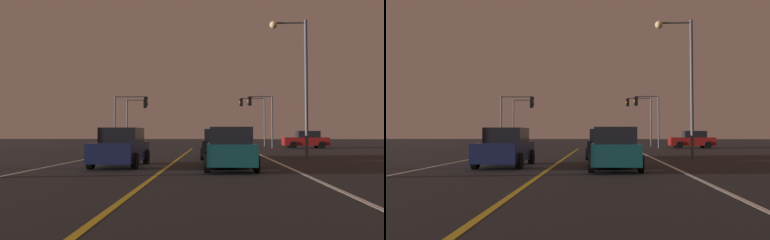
# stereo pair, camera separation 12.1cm
# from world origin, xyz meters

# --- Properties ---
(lane_edge_right) EXTENTS (0.16, 43.75, 0.01)m
(lane_edge_right) POSITION_xyz_m (5.18, 15.88, 0.00)
(lane_edge_right) COLOR silver
(lane_edge_right) RESTS_ON ground
(lane_edge_left) EXTENTS (0.16, 43.75, 0.01)m
(lane_edge_left) POSITION_xyz_m (-5.18, 15.88, 0.00)
(lane_edge_left) COLOR silver
(lane_edge_left) RESTS_ON ground
(lane_center_divider) EXTENTS (0.16, 43.75, 0.01)m
(lane_center_divider) POSITION_xyz_m (0.00, 15.88, 0.00)
(lane_center_divider) COLOR gold
(lane_center_divider) RESTS_ON ground
(car_oncoming) EXTENTS (2.02, 4.30, 1.70)m
(car_oncoming) POSITION_xyz_m (-2.07, 17.28, 0.82)
(car_oncoming) COLOR black
(car_oncoming) RESTS_ON ground
(car_lead_same_lane) EXTENTS (2.02, 4.30, 1.70)m
(car_lead_same_lane) POSITION_xyz_m (2.65, 16.08, 0.82)
(car_lead_same_lane) COLOR black
(car_lead_same_lane) RESTS_ON ground
(car_crossing_side) EXTENTS (4.30, 2.02, 1.70)m
(car_crossing_side) POSITION_xyz_m (11.18, 39.08, 0.82)
(car_crossing_side) COLOR black
(car_crossing_side) RESTS_ON ground
(car_ahead_far) EXTENTS (2.02, 4.30, 1.70)m
(car_ahead_far) POSITION_xyz_m (2.31, 22.61, 0.82)
(car_ahead_far) COLOR black
(car_ahead_far) RESTS_ON ground
(traffic_light_near_right) EXTENTS (2.48, 0.36, 5.12)m
(traffic_light_near_right) POSITION_xyz_m (6.62, 38.25, 3.79)
(traffic_light_near_right) COLOR #4C4C51
(traffic_light_near_right) RESTS_ON ground
(traffic_light_near_left) EXTENTS (3.41, 0.36, 5.16)m
(traffic_light_near_left) POSITION_xyz_m (-6.13, 38.25, 3.86)
(traffic_light_near_left) COLOR #4C4C51
(traffic_light_near_left) RESTS_ON ground
(traffic_light_far_right) EXTENTS (2.90, 0.36, 5.45)m
(traffic_light_far_right) POSITION_xyz_m (6.44, 43.75, 4.03)
(traffic_light_far_right) COLOR #4C4C51
(traffic_light_far_right) RESTS_ON ground
(traffic_light_far_left) EXTENTS (2.38, 0.36, 5.30)m
(traffic_light_far_left) POSITION_xyz_m (-6.69, 43.75, 3.90)
(traffic_light_far_left) COLOR #4C4C51
(traffic_light_far_left) RESTS_ON ground
(street_lamp_right_far) EXTENTS (2.14, 0.44, 7.95)m
(street_lamp_right_far) POSITION_xyz_m (6.82, 22.65, 5.05)
(street_lamp_right_far) COLOR #4C4C51
(street_lamp_right_far) RESTS_ON ground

